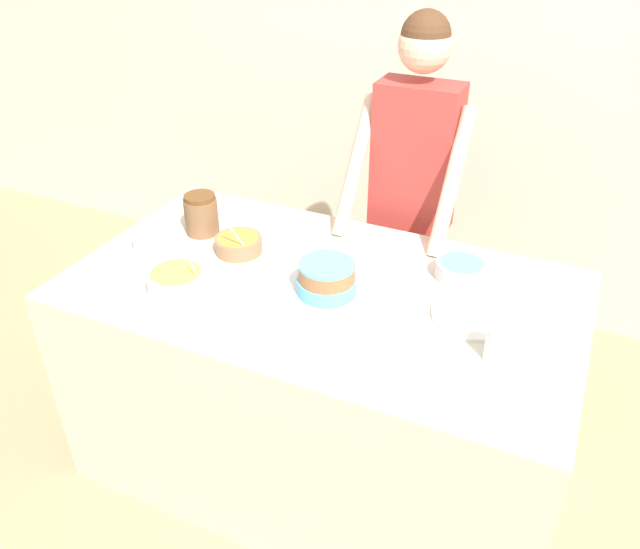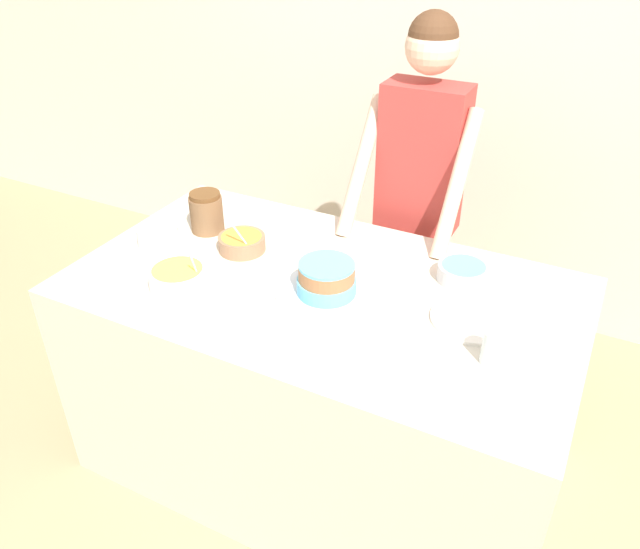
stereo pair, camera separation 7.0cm
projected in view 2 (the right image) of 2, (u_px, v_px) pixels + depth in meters
name	position (u px, v px, depth m)	size (l,w,h in m)	color
wall_back	(458.00, 68.00, 3.07)	(10.00, 0.05, 2.60)	beige
counter	(322.00, 380.00, 2.41)	(1.77, 0.99, 0.88)	beige
person_baker	(420.00, 175.00, 2.56)	(0.45, 0.46, 1.69)	#2D2D38
cake	(327.00, 282.00, 2.10)	(0.35, 0.35, 0.12)	silver
frosting_bowl_white	(158.00, 236.00, 2.38)	(0.16, 0.16, 0.08)	white
frosting_bowl_orange	(242.00, 242.00, 2.37)	(0.18, 0.18, 0.16)	#936B4C
frosting_bowl_blue	(463.00, 272.00, 2.19)	(0.18, 0.18, 0.06)	silver
frosting_bowl_yellow	(178.00, 278.00, 2.13)	(0.20, 0.20, 0.17)	white
drinking_glass	(494.00, 347.00, 1.80)	(0.07, 0.07, 0.11)	silver
ceramic_plate	(472.00, 319.00, 2.00)	(0.27, 0.27, 0.01)	white
stoneware_jar	(206.00, 212.00, 2.48)	(0.13, 0.13, 0.16)	brown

